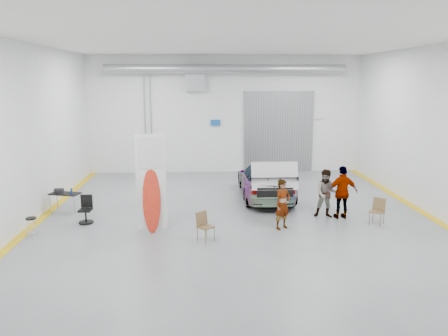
{
  "coord_description": "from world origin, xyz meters",
  "views": [
    {
      "loc": [
        -1.2,
        -14.55,
        4.78
      ],
      "look_at": [
        -0.38,
        1.57,
        1.5
      ],
      "focal_mm": 35.0,
      "sensor_mm": 36.0,
      "label": 1
    }
  ],
  "objects_px": {
    "shop_stool": "(32,228)",
    "surfboard_display": "(151,191)",
    "office_chair": "(86,211)",
    "folding_chair_far": "(377,216)",
    "work_table": "(63,193)",
    "person_b": "(327,194)",
    "folding_chair_near": "(206,232)",
    "person_a": "(283,204)",
    "person_c": "(342,192)",
    "sedan_car": "(265,180)"
  },
  "relations": [
    {
      "from": "surfboard_display",
      "to": "office_chair",
      "type": "distance_m",
      "value": 2.72
    },
    {
      "from": "folding_chair_far",
      "to": "shop_stool",
      "type": "height_order",
      "value": "folding_chair_far"
    },
    {
      "from": "folding_chair_far",
      "to": "work_table",
      "type": "distance_m",
      "value": 11.14
    },
    {
      "from": "folding_chair_far",
      "to": "work_table",
      "type": "height_order",
      "value": "work_table"
    },
    {
      "from": "person_a",
      "to": "work_table",
      "type": "relative_size",
      "value": 1.38
    },
    {
      "from": "person_a",
      "to": "office_chair",
      "type": "relative_size",
      "value": 1.76
    },
    {
      "from": "person_b",
      "to": "folding_chair_near",
      "type": "distance_m",
      "value": 4.79
    },
    {
      "from": "person_a",
      "to": "office_chair",
      "type": "distance_m",
      "value": 6.61
    },
    {
      "from": "folding_chair_far",
      "to": "shop_stool",
      "type": "xyz_separation_m",
      "value": [
        -11.08,
        -0.69,
        0.04
      ]
    },
    {
      "from": "surfboard_display",
      "to": "folding_chair_far",
      "type": "height_order",
      "value": "surfboard_display"
    },
    {
      "from": "sedan_car",
      "to": "folding_chair_far",
      "type": "distance_m",
      "value": 4.9
    },
    {
      "from": "shop_stool",
      "to": "surfboard_display",
      "type": "bearing_deg",
      "value": 4.91
    },
    {
      "from": "person_b",
      "to": "person_c",
      "type": "height_order",
      "value": "person_c"
    },
    {
      "from": "shop_stool",
      "to": "folding_chair_far",
      "type": "bearing_deg",
      "value": 3.59
    },
    {
      "from": "person_c",
      "to": "surfboard_display",
      "type": "xyz_separation_m",
      "value": [
        -6.49,
        -1.11,
        0.42
      ]
    },
    {
      "from": "office_chair",
      "to": "shop_stool",
      "type": "bearing_deg",
      "value": -130.64
    },
    {
      "from": "surfboard_display",
      "to": "folding_chair_near",
      "type": "bearing_deg",
      "value": -32.07
    },
    {
      "from": "work_table",
      "to": "office_chair",
      "type": "height_order",
      "value": "office_chair"
    },
    {
      "from": "person_a",
      "to": "person_b",
      "type": "relative_size",
      "value": 0.96
    },
    {
      "from": "folding_chair_near",
      "to": "work_table",
      "type": "relative_size",
      "value": 0.74
    },
    {
      "from": "person_b",
      "to": "shop_stool",
      "type": "xyz_separation_m",
      "value": [
        -9.6,
        -1.57,
        -0.54
      ]
    },
    {
      "from": "surfboard_display",
      "to": "shop_stool",
      "type": "height_order",
      "value": "surfboard_display"
    },
    {
      "from": "sedan_car",
      "to": "person_b",
      "type": "bearing_deg",
      "value": 122.83
    },
    {
      "from": "sedan_car",
      "to": "person_c",
      "type": "bearing_deg",
      "value": 128.39
    },
    {
      "from": "folding_chair_far",
      "to": "person_c",
      "type": "bearing_deg",
      "value": -177.61
    },
    {
      "from": "surfboard_display",
      "to": "work_table",
      "type": "height_order",
      "value": "surfboard_display"
    },
    {
      "from": "person_b",
      "to": "work_table",
      "type": "relative_size",
      "value": 1.45
    },
    {
      "from": "sedan_car",
      "to": "folding_chair_near",
      "type": "xyz_separation_m",
      "value": [
        -2.5,
        -4.9,
        -0.44
      ]
    },
    {
      "from": "person_b",
      "to": "surfboard_display",
      "type": "xyz_separation_m",
      "value": [
        -5.97,
        -1.25,
        0.49
      ]
    },
    {
      "from": "folding_chair_far",
      "to": "shop_stool",
      "type": "relative_size",
      "value": 1.38
    },
    {
      "from": "person_a",
      "to": "folding_chair_near",
      "type": "bearing_deg",
      "value": 167.29
    },
    {
      "from": "folding_chair_near",
      "to": "office_chair",
      "type": "bearing_deg",
      "value": 113.6
    },
    {
      "from": "person_a",
      "to": "folding_chair_far",
      "type": "distance_m",
      "value": 3.3
    },
    {
      "from": "person_b",
      "to": "office_chair",
      "type": "relative_size",
      "value": 1.84
    },
    {
      "from": "shop_stool",
      "to": "office_chair",
      "type": "bearing_deg",
      "value": 46.5
    },
    {
      "from": "surfboard_display",
      "to": "folding_chair_near",
      "type": "distance_m",
      "value": 2.2
    },
    {
      "from": "sedan_car",
      "to": "folding_chair_near",
      "type": "height_order",
      "value": "sedan_car"
    },
    {
      "from": "person_c",
      "to": "surfboard_display",
      "type": "relative_size",
      "value": 0.56
    },
    {
      "from": "folding_chair_near",
      "to": "office_chair",
      "type": "distance_m",
      "value": 4.48
    },
    {
      "from": "person_a",
      "to": "office_chair",
      "type": "height_order",
      "value": "person_a"
    },
    {
      "from": "shop_stool",
      "to": "office_chair",
      "type": "distance_m",
      "value": 1.89
    },
    {
      "from": "surfboard_display",
      "to": "work_table",
      "type": "xyz_separation_m",
      "value": [
        -3.49,
        2.47,
        -0.67
      ]
    },
    {
      "from": "person_a",
      "to": "folding_chair_far",
      "type": "relative_size",
      "value": 1.87
    },
    {
      "from": "person_b",
      "to": "folding_chair_far",
      "type": "xyz_separation_m",
      "value": [
        1.48,
        -0.87,
        -0.58
      ]
    },
    {
      "from": "folding_chair_near",
      "to": "shop_stool",
      "type": "bearing_deg",
      "value": 133.14
    },
    {
      "from": "person_c",
      "to": "person_a",
      "type": "bearing_deg",
      "value": 18.34
    },
    {
      "from": "office_chair",
      "to": "folding_chair_near",
      "type": "bearing_deg",
      "value": -22.61
    },
    {
      "from": "folding_chair_far",
      "to": "folding_chair_near",
      "type": "bearing_deg",
      "value": -128.28
    },
    {
      "from": "sedan_car",
      "to": "office_chair",
      "type": "height_order",
      "value": "sedan_car"
    },
    {
      "from": "person_b",
      "to": "folding_chair_near",
      "type": "bearing_deg",
      "value": -141.72
    }
  ]
}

